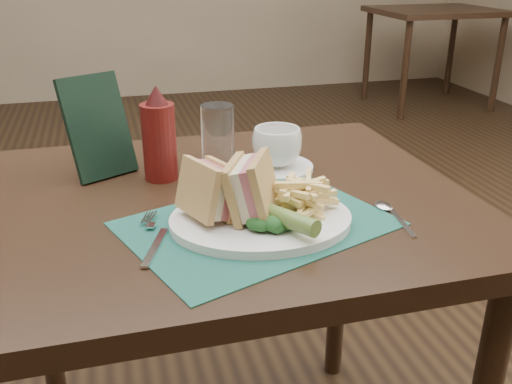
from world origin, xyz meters
TOP-DOWN VIEW (x-y plane):
  - floor at (0.00, 0.00)m, footprint 7.00×7.00m
  - wall_back at (0.00, 3.50)m, footprint 6.00×0.00m
  - table_main at (0.00, -0.50)m, footprint 0.90×0.75m
  - table_bg_right at (2.32, 2.58)m, footprint 0.90×0.75m
  - placemat at (0.03, -0.63)m, footprint 0.49×0.42m
  - plate at (0.04, -0.64)m, footprint 0.33×0.27m
  - sandwich_half_a at (-0.07, -0.63)m, footprint 0.11×0.12m
  - sandwich_half_b at (0.00, -0.63)m, footprint 0.12×0.13m
  - kale_garnish at (0.04, -0.69)m, footprint 0.11×0.08m
  - pickle_spear at (0.06, -0.70)m, footprint 0.09×0.12m
  - fries_pile at (0.10, -0.63)m, footprint 0.18×0.20m
  - fork at (-0.14, -0.65)m, footprint 0.09×0.17m
  - spoon at (0.26, -0.67)m, footprint 0.05×0.15m
  - saucer at (0.14, -0.40)m, footprint 0.17×0.17m
  - coffee_cup at (0.14, -0.40)m, footprint 0.12×0.12m
  - drinking_glass at (0.02, -0.35)m, footprint 0.08×0.08m
  - ketchup_bottle at (-0.10, -0.39)m, footprint 0.08×0.08m
  - check_presenter at (-0.21, -0.33)m, footprint 0.14×0.12m

SIDE VIEW (x-z plane):
  - floor at x=0.00m, z-range 0.00..0.00m
  - wall_back at x=0.00m, z-range -3.00..3.00m
  - table_main at x=0.00m, z-range 0.00..0.75m
  - table_bg_right at x=2.32m, z-range 0.00..0.75m
  - placemat at x=0.03m, z-range 0.75..0.75m
  - spoon at x=0.26m, z-range 0.75..0.76m
  - saucer at x=0.14m, z-range 0.75..0.76m
  - fork at x=-0.14m, z-range 0.75..0.76m
  - plate at x=0.04m, z-range 0.75..0.77m
  - kale_garnish at x=0.04m, z-range 0.77..0.79m
  - pickle_spear at x=0.06m, z-range 0.77..0.81m
  - fries_pile at x=0.10m, z-range 0.77..0.83m
  - coffee_cup at x=0.14m, z-range 0.76..0.84m
  - drinking_glass at x=0.02m, z-range 0.75..0.88m
  - sandwich_half_a at x=-0.07m, z-range 0.77..0.86m
  - sandwich_half_b at x=0.00m, z-range 0.77..0.87m
  - ketchup_bottle at x=-0.10m, z-range 0.75..0.94m
  - check_presenter at x=-0.21m, z-range 0.75..0.95m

